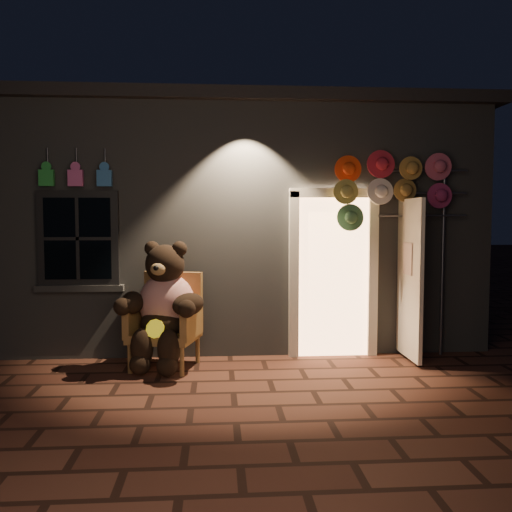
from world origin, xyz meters
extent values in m
plane|color=#542E20|center=(0.00, 0.00, 0.00)|extent=(60.00, 60.00, 0.00)
cube|color=slate|center=(0.00, 4.00, 1.65)|extent=(7.00, 5.00, 3.30)
cube|color=black|center=(0.00, 4.00, 3.38)|extent=(7.30, 5.30, 0.16)
cube|color=black|center=(-1.90, 1.46, 1.55)|extent=(1.00, 0.10, 1.20)
cube|color=black|center=(-1.90, 1.43, 1.55)|extent=(0.82, 0.06, 1.02)
cube|color=slate|center=(-1.90, 1.46, 0.92)|extent=(1.10, 0.14, 0.08)
cube|color=#FFB272|center=(1.35, 1.48, 1.05)|extent=(0.92, 0.10, 2.10)
cube|color=beige|center=(0.83, 1.44, 1.05)|extent=(0.12, 0.12, 2.20)
cube|color=beige|center=(1.87, 1.44, 1.05)|extent=(0.12, 0.12, 2.20)
cube|color=beige|center=(1.35, 1.44, 2.13)|extent=(1.16, 0.12, 0.12)
cube|color=beige|center=(2.25, 1.10, 1.05)|extent=(0.05, 0.80, 2.00)
cube|color=green|center=(-2.25, 1.38, 2.30)|extent=(0.18, 0.07, 0.20)
cylinder|color=#59595E|center=(-2.25, 1.44, 2.55)|extent=(0.02, 0.02, 0.25)
cube|color=#C14F8B|center=(-1.90, 1.38, 2.30)|extent=(0.18, 0.07, 0.20)
cylinder|color=#59595E|center=(-1.90, 1.44, 2.55)|extent=(0.02, 0.02, 0.25)
cube|color=#2D649D|center=(-1.55, 1.38, 2.30)|extent=(0.18, 0.07, 0.20)
cylinder|color=#59595E|center=(-1.55, 1.44, 2.55)|extent=(0.02, 0.02, 0.25)
cube|color=brown|center=(-0.80, 1.00, 0.39)|extent=(0.90, 0.86, 0.11)
cube|color=brown|center=(-0.71, 1.31, 0.76)|extent=(0.74, 0.28, 0.74)
cube|color=brown|center=(-1.14, 1.07, 0.60)|extent=(0.25, 0.64, 0.42)
cube|color=brown|center=(-0.46, 0.89, 0.60)|extent=(0.25, 0.64, 0.42)
cylinder|color=brown|center=(-1.18, 0.80, 0.17)|extent=(0.05, 0.05, 0.34)
cylinder|color=brown|center=(-0.57, 0.63, 0.17)|extent=(0.05, 0.05, 0.34)
cylinder|color=brown|center=(-1.02, 1.37, 0.17)|extent=(0.05, 0.05, 0.34)
cylinder|color=brown|center=(-0.41, 1.20, 0.17)|extent=(0.05, 0.05, 0.34)
ellipsoid|color=#AB2012|center=(-0.77, 1.04, 0.78)|extent=(0.81, 0.72, 0.73)
ellipsoid|color=black|center=(-0.79, 0.97, 0.57)|extent=(0.68, 0.62, 0.34)
sphere|color=black|center=(-0.78, 0.99, 1.26)|extent=(0.58, 0.58, 0.47)
sphere|color=black|center=(-0.94, 1.07, 1.44)|extent=(0.18, 0.18, 0.18)
sphere|color=black|center=(-0.61, 0.98, 1.44)|extent=(0.18, 0.18, 0.18)
ellipsoid|color=olive|center=(-0.84, 0.79, 1.22)|extent=(0.21, 0.17, 0.15)
ellipsoid|color=black|center=(-1.16, 0.92, 0.81)|extent=(0.30, 0.50, 0.26)
ellipsoid|color=black|center=(-0.50, 0.74, 0.81)|extent=(0.49, 0.54, 0.26)
ellipsoid|color=black|center=(-1.03, 0.71, 0.32)|extent=(0.26, 0.26, 0.45)
ellipsoid|color=black|center=(-0.72, 0.63, 0.32)|extent=(0.26, 0.26, 0.45)
sphere|color=black|center=(-1.05, 0.66, 0.14)|extent=(0.24, 0.24, 0.24)
sphere|color=black|center=(-0.73, 0.57, 0.14)|extent=(0.24, 0.24, 0.24)
cylinder|color=yellow|center=(-0.87, 0.67, 0.55)|extent=(0.24, 0.15, 0.22)
cylinder|color=#59595E|center=(2.79, 1.38, 1.30)|extent=(0.04, 0.04, 2.61)
cylinder|color=#59595E|center=(2.50, 1.36, 2.42)|extent=(1.16, 0.03, 0.03)
cylinder|color=#59595E|center=(2.50, 1.36, 2.13)|extent=(1.16, 0.03, 0.03)
cylinder|color=#59595E|center=(2.50, 1.36, 1.84)|extent=(1.16, 0.03, 0.03)
cylinder|color=#FF4213|center=(1.50, 1.30, 2.46)|extent=(0.33, 0.11, 0.33)
cylinder|color=red|center=(1.89, 1.27, 2.46)|extent=(0.33, 0.11, 0.33)
cylinder|color=#AB7D33|center=(2.27, 1.24, 2.46)|extent=(0.33, 0.11, 0.33)
cylinder|color=#D3546E|center=(2.66, 1.30, 2.46)|extent=(0.33, 0.11, 0.33)
cylinder|color=#AEA348|center=(1.50, 1.27, 2.13)|extent=(0.33, 0.11, 0.33)
cylinder|color=white|center=(1.89, 1.24, 2.13)|extent=(0.33, 0.11, 0.33)
cylinder|color=olive|center=(2.27, 1.30, 2.13)|extent=(0.33, 0.11, 0.33)
cylinder|color=#A42A5B|center=(2.66, 1.27, 2.13)|extent=(0.33, 0.11, 0.33)
cylinder|color=#569153|center=(1.50, 1.24, 1.79)|extent=(0.33, 0.11, 0.33)
camera|label=1|loc=(-0.16, -5.49, 1.81)|focal=38.00mm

